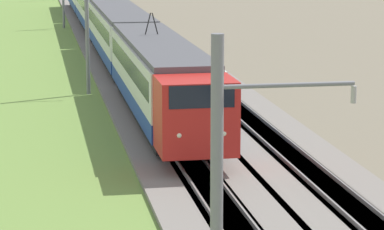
{
  "coord_description": "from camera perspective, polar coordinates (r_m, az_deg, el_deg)",
  "views": [
    {
      "loc": [
        -9.61,
        5.88,
        9.09
      ],
      "look_at": [
        23.49,
        0.0,
        2.24
      ],
      "focal_mm": 85.0,
      "sensor_mm": 36.0,
      "label": 1
    }
  ],
  "objects": [
    {
      "name": "track_adjacent",
      "position": [
        61.1,
        -0.53,
        3.11
      ],
      "size": [
        240.0,
        1.57,
        0.45
      ],
      "color": "#4C4238",
      "rests_on": "ground"
    },
    {
      "name": "ballast_main",
      "position": [
        60.56,
        -4.39,
        2.99
      ],
      "size": [
        240.0,
        4.4,
        0.3
      ],
      "color": "gray",
      "rests_on": "ground"
    },
    {
      "name": "catenary_mast_mid",
      "position": [
        50.48,
        -6.53,
        5.72
      ],
      "size": [
        0.22,
        2.56,
        7.85
      ],
      "color": "slate",
      "rests_on": "ground"
    },
    {
      "name": "grass_verge",
      "position": [
        60.29,
        -10.84,
        2.69
      ],
      "size": [
        240.0,
        11.19,
        0.12
      ],
      "color": "olive",
      "rests_on": "ground"
    },
    {
      "name": "ballast_adjacent",
      "position": [
        61.1,
        -0.53,
        3.1
      ],
      "size": [
        240.0,
        4.4,
        0.3
      ],
      "color": "gray",
      "rests_on": "ground"
    },
    {
      "name": "track_main",
      "position": [
        60.56,
        -4.39,
        3.0
      ],
      "size": [
        240.0,
        1.57,
        0.45
      ],
      "color": "#4C4238",
      "rests_on": "ground"
    },
    {
      "name": "passenger_train",
      "position": [
        71.67,
        -5.35,
        6.1
      ],
      "size": [
        79.45,
        2.99,
        5.1
      ],
      "rotation": [
        0.0,
        0.0,
        3.14
      ],
      "color": "red",
      "rests_on": "ground"
    }
  ]
}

